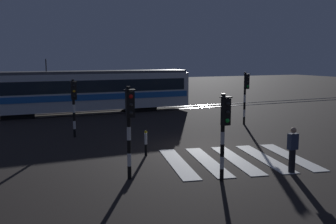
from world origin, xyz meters
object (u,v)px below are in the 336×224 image
traffic_light_corner_far_left (74,100)px  pedestrian_waiting_at_kerb (292,150)px  traffic_light_corner_far_right (246,90)px  bollard_island_edge (146,143)px  tram (82,91)px  traffic_light_corner_near_left (129,119)px  traffic_light_kerb_mid_left (224,124)px

traffic_light_corner_far_left → pedestrian_waiting_at_kerb: traffic_light_corner_far_left is taller
traffic_light_corner_far_right → pedestrian_waiting_at_kerb: size_ratio=1.95×
pedestrian_waiting_at_kerb → bollard_island_edge: 6.08m
pedestrian_waiting_at_kerb → bollard_island_edge: size_ratio=1.54×
tram → bollard_island_edge: bearing=-89.6°
traffic_light_corner_far_right → traffic_light_corner_near_left: (-10.14, -7.61, -0.05)m
bollard_island_edge → tram: bearing=90.4°
traffic_light_corner_near_left → traffic_light_kerb_mid_left: (2.86, -1.49, -0.15)m
traffic_light_corner_near_left → traffic_light_corner_far_left: traffic_light_corner_near_left is taller
traffic_light_corner_far_left → tram: (2.07, 8.64, -0.29)m
traffic_light_corner_near_left → traffic_light_kerb_mid_left: 3.23m
traffic_light_kerb_mid_left → tram: (-1.32, 18.05, -0.25)m
traffic_light_corner_far_left → traffic_light_kerb_mid_left: 10.00m
traffic_light_corner_far_left → traffic_light_corner_far_right: bearing=-1.7°
traffic_light_kerb_mid_left → pedestrian_waiting_at_kerb: size_ratio=1.78×
traffic_light_corner_near_left → pedestrian_waiting_at_kerb: 6.10m
tram → traffic_light_corner_near_left: bearing=-95.3°
traffic_light_corner_far_right → tram: bearing=133.9°
traffic_light_corner_near_left → tram: size_ratio=0.19×
traffic_light_corner_near_left → tram: (1.54, 16.57, -0.40)m
traffic_light_corner_near_left → pedestrian_waiting_at_kerb: traffic_light_corner_near_left is taller
traffic_light_corner_far_left → traffic_light_corner_near_left: bearing=-86.1°
traffic_light_corner_far_left → traffic_light_kerb_mid_left: traffic_light_corner_far_left is taller
tram → bollard_island_edge: size_ratio=15.35×
tram → bollard_island_edge: (0.10, -13.71, -1.19)m
traffic_light_corner_near_left → traffic_light_corner_far_right: bearing=36.9°
traffic_light_corner_far_right → traffic_light_corner_near_left: 12.68m
traffic_light_corner_near_left → traffic_light_corner_far_left: 7.94m
traffic_light_corner_far_left → bollard_island_edge: 5.70m
traffic_light_corner_far_left → bollard_island_edge: bearing=-66.8°
traffic_light_corner_far_right → bollard_island_edge: 9.88m
tram → traffic_light_corner_far_left: bearing=-103.5°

